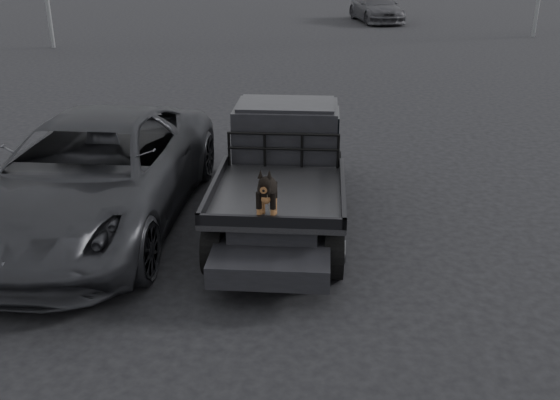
# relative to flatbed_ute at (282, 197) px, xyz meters

# --- Properties ---
(ground) EXTENTS (120.00, 120.00, 0.00)m
(ground) POSITION_rel_flatbed_ute_xyz_m (-0.01, -1.47, -0.46)
(ground) COLOR black
(ground) RESTS_ON ground
(flatbed_ute) EXTENTS (2.00, 5.40, 0.92)m
(flatbed_ute) POSITION_rel_flatbed_ute_xyz_m (0.00, 0.00, 0.00)
(flatbed_ute) COLOR black
(flatbed_ute) RESTS_ON ground
(ute_cab) EXTENTS (1.72, 1.30, 0.88)m
(ute_cab) POSITION_rel_flatbed_ute_xyz_m (-0.00, 0.95, 0.90)
(ute_cab) COLOR black
(ute_cab) RESTS_ON flatbed_ute
(headache_rack) EXTENTS (1.80, 0.08, 0.55)m
(headache_rack) POSITION_rel_flatbed_ute_xyz_m (-0.00, 0.20, 0.74)
(headache_rack) COLOR black
(headache_rack) RESTS_ON flatbed_ute
(dog) EXTENTS (0.32, 0.60, 0.74)m
(dog) POSITION_rel_flatbed_ute_xyz_m (-0.06, -1.88, 0.83)
(dog) COLOR black
(dog) RESTS_ON flatbed_ute
(parked_suv) EXTENTS (2.98, 6.31, 1.74)m
(parked_suv) POSITION_rel_flatbed_ute_xyz_m (-3.01, -0.25, 0.41)
(parked_suv) COLOR #29292E
(parked_suv) RESTS_ON ground
(distant_car_b) EXTENTS (3.29, 5.68, 1.55)m
(distant_car_b) POSITION_rel_flatbed_ute_xyz_m (3.38, 28.18, 0.31)
(distant_car_b) COLOR #3E3E43
(distant_car_b) RESTS_ON ground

